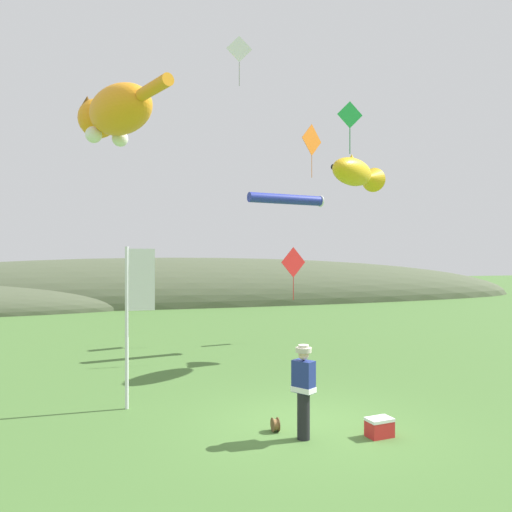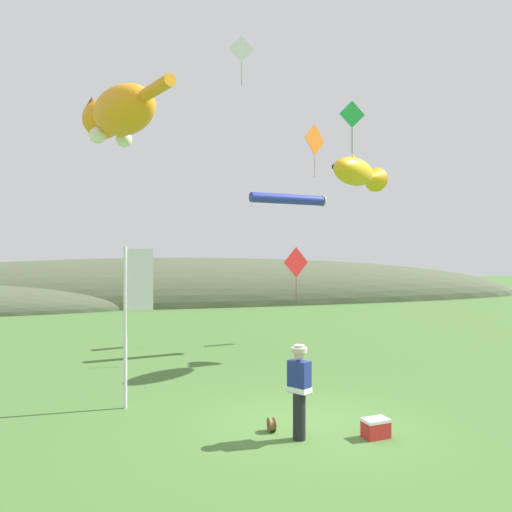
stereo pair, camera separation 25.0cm
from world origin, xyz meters
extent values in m
plane|color=#477033|center=(0.00, 0.00, 0.00)|extent=(120.00, 120.00, 0.00)
ellipsoid|color=#4C563D|center=(0.00, 27.95, 0.00)|extent=(59.12, 11.07, 6.51)
cylinder|color=black|center=(-0.33, -0.63, 0.44)|extent=(0.24, 0.24, 0.88)
cube|color=navy|center=(-0.33, -0.63, 1.18)|extent=(0.42, 0.47, 0.60)
cube|color=white|center=(-0.33, -0.63, 0.94)|extent=(0.45, 0.49, 0.10)
sphere|color=beige|center=(-0.33, -0.63, 1.59)|extent=(0.20, 0.20, 0.20)
cylinder|color=#B2AD99|center=(-0.33, -0.63, 1.68)|extent=(0.30, 0.30, 0.09)
cylinder|color=#B2AD99|center=(-0.33, -0.63, 1.74)|extent=(0.20, 0.20, 0.07)
cylinder|color=olive|center=(-0.72, -0.10, 0.14)|extent=(0.11, 0.21, 0.21)
cylinder|color=brown|center=(-0.78, -0.10, 0.14)|extent=(0.02, 0.27, 0.27)
cylinder|color=brown|center=(-0.67, -0.10, 0.14)|extent=(0.02, 0.27, 0.27)
cube|color=red|center=(1.11, -0.89, 0.15)|extent=(0.52, 0.39, 0.30)
cube|color=white|center=(1.11, -0.89, 0.33)|extent=(0.53, 0.39, 0.06)
cylinder|color=silver|center=(-3.52, 2.15, 1.83)|extent=(0.08, 0.08, 3.66)
cube|color=white|center=(-3.20, 2.15, 2.91)|extent=(0.60, 0.03, 1.40)
ellipsoid|color=orange|center=(-3.67, 12.00, 9.48)|extent=(3.58, 4.64, 1.97)
ellipsoid|color=white|center=(-3.74, 12.18, 9.12)|extent=(2.13, 2.93, 1.08)
sphere|color=orange|center=(-4.64, 14.35, 9.67)|extent=(1.77, 1.77, 1.77)
cone|color=#55330A|center=(-5.09, 14.17, 10.32)|extent=(0.82, 0.82, 0.59)
cone|color=#55330A|center=(-4.20, 14.54, 10.32)|extent=(0.82, 0.82, 0.59)
sphere|color=white|center=(-4.77, 13.10, 8.64)|extent=(0.71, 0.71, 0.71)
sphere|color=white|center=(-3.67, 13.56, 8.64)|extent=(0.71, 0.71, 0.71)
cylinder|color=orange|center=(-2.46, 9.09, 9.57)|extent=(1.26, 2.18, 0.47)
ellipsoid|color=gold|center=(3.48, 5.07, 6.10)|extent=(2.40, 2.30, 0.85)
cone|color=gold|center=(4.66, 6.15, 6.10)|extent=(1.15, 1.16, 0.85)
cone|color=gold|center=(3.42, 5.02, 6.47)|extent=(0.56, 0.56, 0.40)
sphere|color=black|center=(2.70, 4.76, 6.18)|extent=(0.20, 0.20, 0.20)
cylinder|color=#2633A5|center=(2.18, 7.81, 5.50)|extent=(3.02, 0.97, 0.36)
torus|color=white|center=(3.65, 8.12, 5.50)|extent=(0.15, 0.44, 0.44)
cube|color=orange|center=(3.95, 9.76, 8.20)|extent=(1.12, 0.69, 1.30)
cylinder|color=black|center=(3.95, 9.77, 8.20)|extent=(0.76, 0.47, 0.02)
cube|color=#A95011|center=(3.95, 9.76, 7.10)|extent=(0.03, 0.02, 0.90)
cube|color=green|center=(4.15, 6.64, 8.40)|extent=(0.95, 0.06, 0.95)
cylinder|color=black|center=(4.15, 6.65, 8.40)|extent=(0.64, 0.05, 0.02)
cube|color=#1A7C35|center=(4.15, 6.64, 7.47)|extent=(0.03, 0.01, 0.90)
cube|color=white|center=(0.64, 8.72, 11.17)|extent=(0.97, 0.13, 0.98)
cylinder|color=black|center=(0.64, 8.74, 11.17)|extent=(0.65, 0.09, 0.02)
cube|color=#A9A9A9|center=(0.64, 8.72, 10.23)|extent=(0.03, 0.01, 0.90)
cube|color=red|center=(3.02, 9.41, 3.17)|extent=(1.15, 0.42, 1.22)
cylinder|color=black|center=(3.02, 9.43, 3.17)|extent=(0.78, 0.29, 0.02)
cube|color=maroon|center=(3.02, 9.41, 2.11)|extent=(0.03, 0.02, 0.90)
camera|label=1|loc=(-3.65, -9.42, 3.47)|focal=35.00mm
camera|label=2|loc=(-3.41, -9.49, 3.47)|focal=35.00mm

